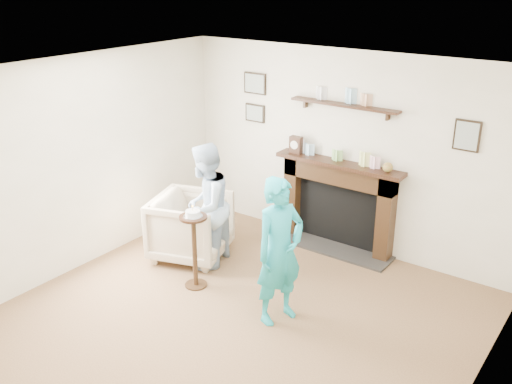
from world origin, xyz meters
TOP-DOWN VIEW (x-y plane):
  - ground at (0.00, 0.00)m, footprint 5.00×5.00m
  - room_shell at (-0.00, 0.69)m, footprint 4.54×5.02m
  - armchair at (-1.31, 1.09)m, footprint 1.10×1.09m
  - man at (-1.02, 1.03)m, footprint 0.75×0.86m
  - woman at (0.32, 0.59)m, footprint 0.52×0.65m
  - pedestal_table at (-0.80, 0.57)m, footprint 0.31×0.31m

SIDE VIEW (x-z plane):
  - ground at x=0.00m, z-range 0.00..0.00m
  - armchair at x=-1.31m, z-range -0.40..0.40m
  - man at x=-1.02m, z-range -0.76..0.76m
  - woman at x=0.32m, z-range -0.77..0.77m
  - pedestal_table at x=-0.80m, z-range 0.11..1.10m
  - room_shell at x=0.00m, z-range 0.36..2.88m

